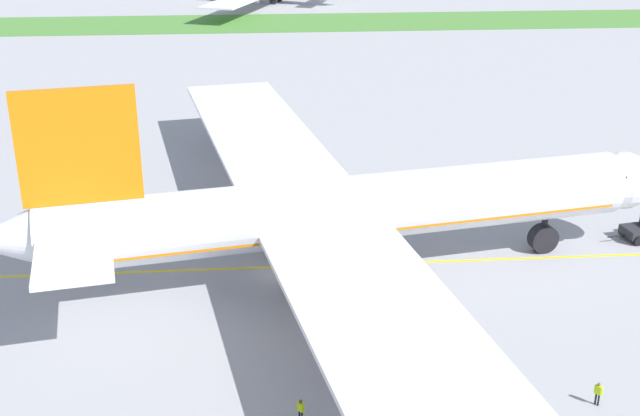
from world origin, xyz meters
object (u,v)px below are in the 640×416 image
airliner_foreground (335,212)px  ground_crew_wingwalker_starboard (301,408)px  ground_crew_wingwalker_port (598,391)px  service_truck_fuel_bowser (57,121)px  service_truck_baggage_loader (249,134)px

airliner_foreground → ground_crew_wingwalker_starboard: 20.35m
airliner_foreground → ground_crew_wingwalker_port: size_ratio=55.89×
ground_crew_wingwalker_port → service_truck_fuel_bowser: (-47.00, 62.99, 0.46)m
ground_crew_wingwalker_starboard → ground_crew_wingwalker_port: bearing=0.9°
service_truck_fuel_bowser → service_truck_baggage_loader: bearing=-17.6°
service_truck_baggage_loader → ground_crew_wingwalker_starboard: bearing=-86.6°
ground_crew_wingwalker_port → ground_crew_wingwalker_starboard: 18.90m
airliner_foreground → service_truck_baggage_loader: airliner_foreground is taller
ground_crew_wingwalker_starboard → service_truck_fuel_bowser: (-28.10, 63.27, 0.47)m
airliner_foreground → service_truck_baggage_loader: bearing=101.4°
service_truck_fuel_bowser → airliner_foreground: bearing=-53.9°
airliner_foreground → ground_crew_wingwalker_port: (14.93, -19.06, -4.90)m
ground_crew_wingwalker_starboard → service_truck_baggage_loader: size_ratio=0.35×
ground_crew_wingwalker_starboard → service_truck_baggage_loader: (-3.27, 55.39, 0.52)m
ground_crew_wingwalker_starboard → service_truck_baggage_loader: service_truck_baggage_loader is taller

